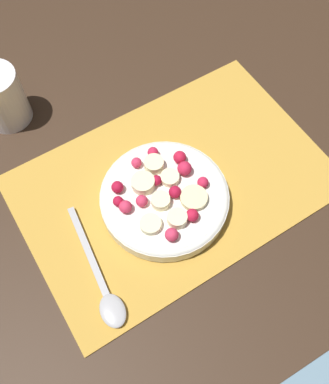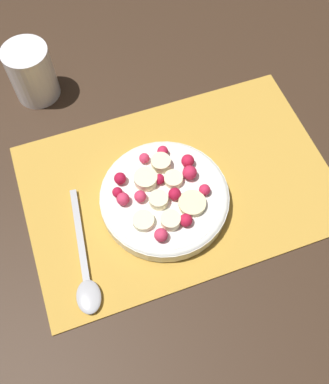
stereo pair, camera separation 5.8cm
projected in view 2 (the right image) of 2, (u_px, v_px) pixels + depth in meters
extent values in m
plane|color=#382619|center=(179.00, 185.00, 0.62)|extent=(3.00, 3.00, 0.00)
cube|color=gold|center=(179.00, 184.00, 0.62)|extent=(0.44, 0.29, 0.01)
cylinder|color=silver|center=(164.00, 199.00, 0.59)|extent=(0.18, 0.18, 0.02)
torus|color=silver|center=(164.00, 196.00, 0.59)|extent=(0.18, 0.18, 0.01)
cylinder|color=white|center=(164.00, 195.00, 0.58)|extent=(0.16, 0.16, 0.00)
cylinder|color=beige|center=(192.00, 203.00, 0.57)|extent=(0.05, 0.05, 0.01)
cylinder|color=#F4EAB7|center=(143.00, 221.00, 0.56)|extent=(0.04, 0.04, 0.01)
cylinder|color=#F4EAB7|center=(161.00, 163.00, 0.60)|extent=(0.04, 0.04, 0.01)
cylinder|color=#F4EAB7|center=(159.00, 200.00, 0.57)|extent=(0.03, 0.03, 0.01)
cylinder|color=#F4EAB7|center=(170.00, 220.00, 0.56)|extent=(0.04, 0.04, 0.01)
cylinder|color=#F4EAB7|center=(146.00, 179.00, 0.59)|extent=(0.04, 0.04, 0.01)
cylinder|color=#F4EAB7|center=(173.00, 179.00, 0.59)|extent=(0.04, 0.04, 0.01)
sphere|color=#DB3356|center=(161.00, 235.00, 0.55)|extent=(0.02, 0.02, 0.02)
sphere|color=#B21433|center=(117.00, 192.00, 0.58)|extent=(0.01, 0.01, 0.01)
sphere|color=#B21433|center=(175.00, 194.00, 0.57)|extent=(0.02, 0.02, 0.02)
sphere|color=#DB3356|center=(144.00, 158.00, 0.60)|extent=(0.01, 0.01, 0.01)
sphere|color=red|center=(186.00, 220.00, 0.56)|extent=(0.02, 0.02, 0.02)
sphere|color=#B21433|center=(160.00, 182.00, 0.58)|extent=(0.01, 0.01, 0.01)
sphere|color=red|center=(188.00, 161.00, 0.60)|extent=(0.02, 0.02, 0.02)
sphere|color=#DB3356|center=(140.00, 196.00, 0.57)|extent=(0.02, 0.02, 0.02)
sphere|color=#B21433|center=(120.00, 178.00, 0.58)|extent=(0.02, 0.02, 0.02)
sphere|color=#DB3356|center=(123.00, 199.00, 0.57)|extent=(0.02, 0.02, 0.02)
sphere|color=#D12347|center=(163.00, 151.00, 0.61)|extent=(0.02, 0.02, 0.02)
sphere|color=#D12347|center=(205.00, 190.00, 0.58)|extent=(0.02, 0.02, 0.02)
sphere|color=#D12347|center=(190.00, 173.00, 0.59)|extent=(0.02, 0.02, 0.02)
cube|color=#B2B2B7|center=(80.00, 234.00, 0.58)|extent=(0.02, 0.14, 0.00)
ellipsoid|color=#B2B2B7|center=(89.00, 297.00, 0.54)|extent=(0.04, 0.05, 0.01)
cylinder|color=white|center=(32.00, 73.00, 0.66)|extent=(0.07, 0.07, 0.09)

